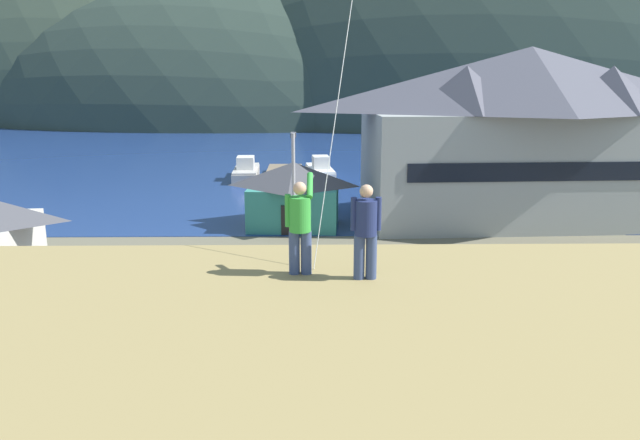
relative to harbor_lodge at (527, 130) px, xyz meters
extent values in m
plane|color=#66604C|center=(-13.28, -22.12, -5.90)|extent=(600.00, 600.00, 0.00)
cube|color=slate|center=(-13.28, -17.12, -5.85)|extent=(40.00, 20.00, 0.10)
cube|color=navy|center=(-13.28, 37.88, -5.88)|extent=(360.00, 84.00, 0.03)
ellipsoid|color=#42513D|center=(-52.40, 91.48, -5.90)|extent=(89.34, 44.29, 72.60)
ellipsoid|color=#2D3D33|center=(-29.42, 97.67, -5.90)|extent=(115.81, 75.14, 65.87)
ellipsoid|color=#2D3D33|center=(27.63, 87.75, -5.90)|extent=(133.83, 66.11, 89.70)
ellipsoid|color=#42513D|center=(49.89, 95.02, -5.90)|extent=(120.59, 70.29, 88.06)
cube|color=#999E99|center=(0.00, 0.10, -2.36)|extent=(20.55, 9.82, 7.07)
cube|color=black|center=(0.21, -4.38, -2.01)|extent=(17.12, 0.88, 1.10)
pyramid|color=#4C4C56|center=(0.00, 0.10, 3.17)|extent=(21.80, 10.76, 4.00)
pyramid|color=#4C4C56|center=(-4.46, -1.67, 2.59)|extent=(5.11, 5.11, 2.80)
pyramid|color=#4C4C56|center=(4.60, -1.24, 2.59)|extent=(5.11, 5.11, 2.80)
cube|color=#338475|center=(-14.92, -1.77, -4.59)|extent=(5.74, 4.66, 2.62)
pyramid|color=#47474C|center=(-14.92, -1.77, -2.53)|extent=(6.21, 5.11, 1.49)
cube|color=black|center=(-15.08, -3.92, -4.98)|extent=(1.10, 0.14, 1.84)
cube|color=#70604C|center=(-16.36, 13.31, -5.55)|extent=(3.20, 15.55, 0.70)
cube|color=#A8A399|center=(-19.79, 16.18, -5.45)|extent=(2.46, 6.86, 0.90)
cube|color=#B7B2A8|center=(-19.79, 16.18, -4.92)|extent=(2.38, 6.66, 0.16)
cube|color=silver|center=(-19.76, 15.67, -4.29)|extent=(1.60, 2.10, 1.10)
cube|color=silver|center=(-13.00, 16.43, -5.45)|extent=(2.75, 6.64, 0.90)
cube|color=white|center=(-13.00, 16.43, -4.92)|extent=(2.67, 6.44, 0.16)
cube|color=silver|center=(-12.95, 15.95, -4.29)|extent=(1.65, 2.08, 1.10)
cube|color=#B28923|center=(-14.65, -15.59, -5.08)|extent=(4.30, 2.04, 0.80)
cube|color=olive|center=(-14.80, -15.60, -4.33)|extent=(2.19, 1.72, 0.70)
cube|color=black|center=(-14.80, -15.60, -4.36)|extent=(2.23, 1.75, 0.32)
cylinder|color=black|center=(-13.24, -16.43, -5.48)|extent=(0.65, 0.26, 0.64)
cylinder|color=black|center=(-13.34, -14.60, -5.48)|extent=(0.65, 0.26, 0.64)
cylinder|color=black|center=(-15.96, -16.59, -5.48)|extent=(0.65, 0.26, 0.64)
cylinder|color=black|center=(-16.07, -14.75, -5.48)|extent=(0.65, 0.26, 0.64)
cube|color=red|center=(-13.99, -21.71, -5.08)|extent=(4.35, 2.19, 0.80)
cube|color=#B11A15|center=(-14.14, -21.73, -4.33)|extent=(2.24, 1.79, 0.70)
cube|color=black|center=(-14.14, -21.73, -4.36)|extent=(2.29, 1.83, 0.32)
cylinder|color=black|center=(-12.55, -22.50, -5.48)|extent=(0.66, 0.28, 0.64)
cylinder|color=black|center=(-12.72, -20.67, -5.48)|extent=(0.66, 0.28, 0.64)
cylinder|color=black|center=(-15.27, -22.75, -5.48)|extent=(0.66, 0.28, 0.64)
cylinder|color=black|center=(-15.44, -20.93, -5.48)|extent=(0.66, 0.28, 0.64)
cube|color=black|center=(-6.03, -22.70, -5.08)|extent=(4.31, 2.07, 0.80)
cube|color=black|center=(-5.88, -22.69, -4.33)|extent=(2.20, 1.74, 0.70)
cube|color=black|center=(-5.88, -22.69, -4.36)|extent=(2.25, 1.77, 0.32)
cylinder|color=black|center=(-7.46, -21.87, -5.48)|extent=(0.65, 0.26, 0.64)
cylinder|color=black|center=(-7.34, -23.70, -5.48)|extent=(0.65, 0.26, 0.64)
cylinder|color=black|center=(-4.73, -21.69, -5.48)|extent=(0.65, 0.26, 0.64)
cylinder|color=black|center=(-4.61, -23.52, -5.48)|extent=(0.65, 0.26, 0.64)
cube|color=black|center=(-2.37, -14.43, -5.08)|extent=(4.25, 1.93, 0.80)
cube|color=black|center=(-2.22, -14.43, -4.33)|extent=(2.15, 1.67, 0.70)
cube|color=black|center=(-2.22, -14.43, -4.36)|extent=(2.19, 1.70, 0.32)
cylinder|color=black|center=(-3.76, -13.56, -5.48)|extent=(0.65, 0.24, 0.64)
cylinder|color=black|center=(-3.71, -15.39, -5.48)|extent=(0.65, 0.24, 0.64)
cylinder|color=black|center=(-1.04, -13.47, -5.48)|extent=(0.65, 0.24, 0.64)
cylinder|color=black|center=(-0.98, -15.31, -5.48)|extent=(0.65, 0.24, 0.64)
cylinder|color=black|center=(-22.92, -21.86, -5.48)|extent=(0.64, 0.22, 0.64)
cube|color=#B28923|center=(-8.72, -15.91, -5.08)|extent=(4.32, 2.10, 0.80)
cube|color=olive|center=(-8.57, -15.90, -4.33)|extent=(2.21, 1.75, 0.70)
cube|color=black|center=(-8.57, -15.90, -4.36)|extent=(2.25, 1.78, 0.32)
cylinder|color=black|center=(-10.15, -15.09, -5.48)|extent=(0.65, 0.27, 0.64)
cylinder|color=black|center=(-10.02, -16.92, -5.48)|extent=(0.65, 0.27, 0.64)
cylinder|color=black|center=(-7.42, -14.89, -5.48)|extent=(0.65, 0.27, 0.64)
cylinder|color=black|center=(-7.29, -16.72, -5.48)|extent=(0.65, 0.27, 0.64)
cube|color=#9EA3A8|center=(-18.87, -20.83, -5.08)|extent=(4.27, 1.97, 0.80)
cube|color=gray|center=(-18.72, -20.83, -4.33)|extent=(2.17, 1.69, 0.70)
cube|color=black|center=(-18.72, -20.83, -4.36)|extent=(2.21, 1.72, 0.32)
cylinder|color=black|center=(-20.19, -19.85, -5.48)|extent=(0.65, 0.25, 0.64)
cylinder|color=black|center=(-20.27, -21.69, -5.48)|extent=(0.65, 0.25, 0.64)
cylinder|color=black|center=(-17.47, -19.97, -5.48)|extent=(0.65, 0.25, 0.64)
cylinder|color=black|center=(-17.54, -21.80, -5.48)|extent=(0.65, 0.25, 0.64)
cylinder|color=#ADADB2|center=(-14.64, -11.62, -2.44)|extent=(0.16, 0.16, 6.71)
cube|color=#4C4C51|center=(-14.64, -11.27, 0.81)|extent=(0.24, 0.70, 0.20)
cylinder|color=#384770|center=(-14.16, -28.16, 0.27)|extent=(0.20, 0.20, 0.82)
cylinder|color=#384770|center=(-13.94, -28.17, 0.27)|extent=(0.20, 0.20, 0.82)
cylinder|color=green|center=(-14.05, -28.17, 1.00)|extent=(0.40, 0.40, 0.64)
sphere|color=tan|center=(-14.05, -28.17, 1.48)|extent=(0.24, 0.24, 0.24)
cylinder|color=green|center=(-13.87, -27.99, 1.50)|extent=(0.12, 0.56, 0.43)
cylinder|color=green|center=(-14.27, -28.16, 1.07)|extent=(0.11, 0.11, 0.60)
cylinder|color=#384770|center=(-12.98, -28.46, 0.27)|extent=(0.20, 0.20, 0.82)
cylinder|color=#384770|center=(-12.76, -28.46, 0.27)|extent=(0.20, 0.20, 0.82)
cylinder|color=navy|center=(-12.87, -28.46, 1.00)|extent=(0.40, 0.40, 0.64)
sphere|color=tan|center=(-12.87, -28.46, 1.48)|extent=(0.24, 0.24, 0.24)
cylinder|color=navy|center=(-13.09, -28.47, 1.07)|extent=(0.11, 0.11, 0.60)
cylinder|color=navy|center=(-12.65, -28.45, 1.07)|extent=(0.11, 0.11, 0.60)
cylinder|color=silver|center=(-13.09, -25.95, 4.28)|extent=(1.44, 3.95, 8.85)
camera|label=1|loc=(-13.84, -38.97, 3.49)|focal=34.10mm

